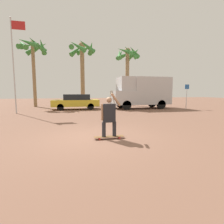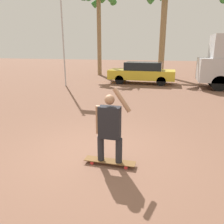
{
  "view_description": "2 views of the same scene",
  "coord_description": "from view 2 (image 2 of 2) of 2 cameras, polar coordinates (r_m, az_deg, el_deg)",
  "views": [
    {
      "loc": [
        -0.93,
        -6.39,
        1.72
      ],
      "look_at": [
        0.69,
        0.27,
        0.92
      ],
      "focal_mm": 28.0,
      "sensor_mm": 36.0,
      "label": 1
    },
    {
      "loc": [
        1.56,
        -4.3,
        2.4
      ],
      "look_at": [
        0.26,
        0.58,
        0.91
      ],
      "focal_mm": 35.0,
      "sensor_mm": 36.0,
      "label": 2
    }
  ],
  "objects": [
    {
      "name": "palm_tree_center_background",
      "position": [
        20.32,
        13.57,
        26.59
      ],
      "size": [
        3.25,
        3.46,
        7.75
      ],
      "color": "#8E704C",
      "rests_on": "ground_plane"
    },
    {
      "name": "ground_plane",
      "position": [
        5.16,
        -4.56,
        -11.34
      ],
      "size": [
        80.0,
        80.0,
        0.0
      ],
      "primitive_type": "plane",
      "color": "brown"
    },
    {
      "name": "parked_car_yellow",
      "position": [
        15.5,
        7.86,
        10.24
      ],
      "size": [
        4.48,
        1.79,
        1.45
      ],
      "color": "black",
      "rests_on": "ground_plane"
    },
    {
      "name": "flagpole",
      "position": [
        14.66,
        -12.68,
        23.05
      ],
      "size": [
        1.05,
        0.12,
        7.26
      ],
      "color": "#B7B7BC",
      "rests_on": "ground_plane"
    },
    {
      "name": "skateboard",
      "position": [
        4.77,
        -0.59,
        -12.76
      ],
      "size": [
        1.1,
        0.23,
        0.09
      ],
      "color": "brown",
      "rests_on": "ground_plane"
    },
    {
      "name": "person_skateboarder",
      "position": [
        4.43,
        -0.63,
        -3.51
      ],
      "size": [
        0.73,
        0.22,
        1.59
      ],
      "color": "#28282D",
      "rests_on": "skateboard"
    }
  ]
}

